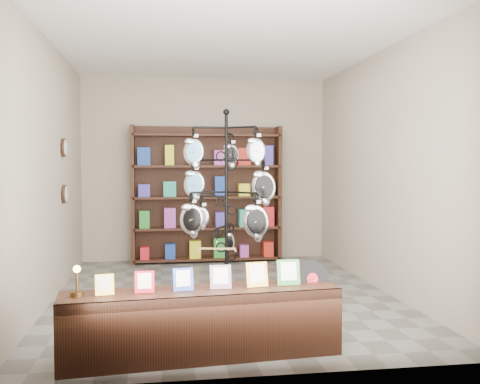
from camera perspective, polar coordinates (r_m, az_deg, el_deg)
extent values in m
plane|color=slate|center=(6.59, -1.76, -10.94)|extent=(5.00, 5.00, 0.00)
plane|color=#AA9D89|center=(8.89, -3.68, 2.43)|extent=(4.00, 0.00, 4.00)
plane|color=#AA9D89|center=(3.93, 2.50, 1.72)|extent=(4.00, 0.00, 4.00)
plane|color=#AA9D89|center=(6.48, -19.66, 2.05)|extent=(0.00, 5.00, 5.00)
plane|color=#AA9D89|center=(6.92, 14.90, 2.18)|extent=(0.00, 5.00, 5.00)
plane|color=white|center=(6.55, -1.81, 15.45)|extent=(5.00, 5.00, 0.00)
cylinder|color=black|center=(6.17, -1.45, -11.77)|extent=(0.56, 0.56, 0.03)
cylinder|color=black|center=(5.99, -1.46, -1.94)|extent=(0.05, 0.05, 2.14)
sphere|color=black|center=(5.99, -1.48, 8.52)|extent=(0.07, 0.07, 0.07)
ellipsoid|color=silver|center=(6.25, -1.11, -5.41)|extent=(0.12, 0.07, 0.22)
cube|color=tan|center=(5.75, -2.48, -6.05)|extent=(0.40, 0.10, 0.04)
cube|color=black|center=(4.53, -4.06, -13.79)|extent=(2.30, 0.65, 0.56)
cube|color=gold|center=(4.39, -14.25, -9.56)|extent=(0.15, 0.06, 0.17)
cube|color=red|center=(4.39, -10.15, -9.44)|extent=(0.16, 0.07, 0.18)
cube|color=#263FA5|center=(4.42, -6.08, -9.26)|extent=(0.17, 0.07, 0.19)
cube|color=#E54C33|center=(4.47, -2.09, -9.05)|extent=(0.18, 0.07, 0.20)
cube|color=gold|center=(4.53, 1.80, -8.80)|extent=(0.19, 0.08, 0.21)
cube|color=#337233|center=(4.61, 5.18, -8.54)|extent=(0.20, 0.08, 0.22)
cylinder|color=black|center=(4.75, 7.73, -9.17)|extent=(0.31, 0.10, 0.30)
cylinder|color=red|center=(4.75, 7.74, -9.17)|extent=(0.11, 0.04, 0.10)
cylinder|color=#4F3416|center=(4.41, -16.97, -10.36)|extent=(0.10, 0.10, 0.04)
cylinder|color=#4F3416|center=(4.39, -16.99, -9.18)|extent=(0.02, 0.02, 0.14)
sphere|color=#FFBF59|center=(4.37, -17.01, -7.86)|extent=(0.06, 0.06, 0.06)
cube|color=black|center=(8.84, -3.64, -0.17)|extent=(2.40, 0.04, 2.20)
cube|color=black|center=(8.66, -11.35, -0.29)|extent=(0.06, 0.36, 2.20)
cube|color=black|center=(8.86, 4.08, -0.16)|extent=(0.06, 0.36, 2.20)
cube|color=black|center=(8.80, -3.53, -7.07)|extent=(2.36, 0.36, 0.04)
cube|color=black|center=(8.73, -3.54, -3.83)|extent=(2.36, 0.36, 0.03)
cube|color=black|center=(8.68, -3.55, -0.55)|extent=(2.36, 0.36, 0.04)
cube|color=black|center=(8.67, -3.56, 2.75)|extent=(2.36, 0.36, 0.04)
cube|color=black|center=(8.68, -3.57, 6.05)|extent=(2.36, 0.36, 0.04)
cylinder|color=black|center=(7.26, -18.25, 4.53)|extent=(0.03, 0.24, 0.24)
cylinder|color=black|center=(7.27, -18.17, -0.21)|extent=(0.03, 0.24, 0.24)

